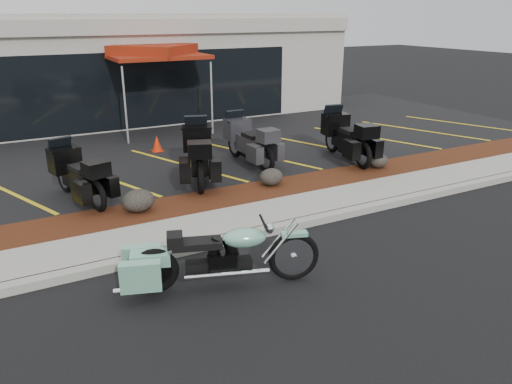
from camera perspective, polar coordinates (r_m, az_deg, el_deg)
ground at (r=9.05m, az=4.41°, el=-6.84°), size 90.00×90.00×0.00m
curb at (r=9.71m, az=1.57°, el=-4.36°), size 24.00×0.25×0.15m
sidewalk at (r=10.27m, az=-0.36°, el=-2.94°), size 24.00×1.20×0.15m
mulch_bed at (r=11.27m, az=-3.21°, el=-0.83°), size 24.00×1.20×0.16m
upper_lot at (r=16.11m, az=-11.44°, el=5.16°), size 26.00×9.60×0.15m
dealership_building at (r=21.79m, az=-16.86°, el=13.65°), size 18.00×8.16×4.00m
boulder_left at (r=10.56m, az=-13.29°, el=-0.96°), size 0.67×0.56×0.47m
boulder_mid at (r=11.86m, az=1.75°, el=1.73°), size 0.58×0.48×0.41m
boulder_right at (r=13.62m, az=13.80°, el=3.49°), size 0.53×0.44×0.38m
hero_cruiser at (r=7.91m, az=4.35°, el=-6.59°), size 3.16×1.71×1.08m
touring_black_front at (r=12.11m, az=-21.18°, el=2.89°), size 1.39×2.37×1.30m
touring_black_mid at (r=13.01m, az=-6.79°, el=5.57°), size 1.73×2.67×1.45m
touring_grey at (r=14.18m, az=-2.42°, el=6.68°), size 0.99×2.36×1.35m
touring_black_rear at (r=14.81m, az=8.77°, el=7.17°), size 1.31×2.56×1.42m
traffic_cone at (r=15.16m, az=-11.26°, el=5.47°), size 0.37×0.37×0.47m
popup_canopy at (r=17.70m, az=-11.64°, el=15.33°), size 4.00×4.00×2.89m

